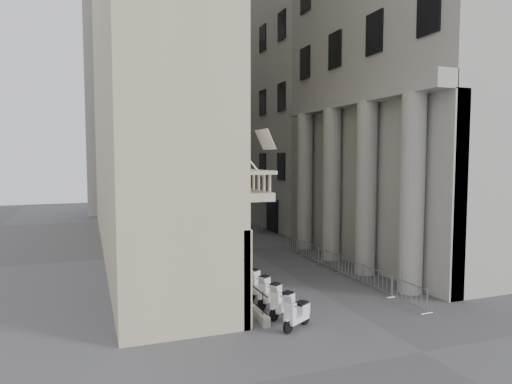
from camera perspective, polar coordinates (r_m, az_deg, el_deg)
ground at (r=17.93m, az=20.16°, el=-18.27°), size 120.00×120.00×0.00m
left_building at (r=36.13m, az=-15.06°, el=20.59°), size 5.00×36.00×34.00m
right_building_far at (r=50.49m, az=2.22°, el=21.88°), size 5.00×20.00×44.00m
far_building at (r=62.02m, az=-10.22°, el=11.89°), size 22.00×10.00×30.00m
iron_fence at (r=31.95m, az=-8.00°, el=-7.99°), size 0.30×28.00×1.40m
blue_awning at (r=41.90m, az=1.03°, el=-4.99°), size 1.60×3.00×3.00m
flag at (r=20.01m, az=1.14°, el=-15.56°), size 1.00×1.40×8.20m
scooter_0 at (r=19.05m, az=5.16°, el=-16.64°), size 1.49×1.20×1.50m
scooter_1 at (r=20.26m, az=3.37°, el=-15.31°), size 1.49×1.20×1.50m
scooter_2 at (r=21.50m, az=1.80°, el=-14.13°), size 1.49×1.20×1.50m
scooter_3 at (r=22.75m, az=0.42°, el=-13.07°), size 1.49×1.20×1.50m
scooter_4 at (r=24.03m, az=-0.80°, el=-12.12°), size 1.49×1.20×1.50m
scooter_5 at (r=25.33m, az=-1.90°, el=-11.25°), size 1.49×1.20×1.50m
scooter_6 at (r=26.63m, az=-2.88°, el=-10.47°), size 1.49×1.20×1.50m
scooter_7 at (r=27.95m, az=-3.76°, el=-9.76°), size 1.49×1.20×1.50m
scooter_8 at (r=29.28m, az=-4.57°, el=-9.11°), size 1.49×1.20×1.50m
scooter_9 at (r=30.61m, az=-5.29°, el=-8.52°), size 1.49×1.20×1.50m
scooter_10 at (r=31.96m, az=-5.96°, el=-7.97°), size 1.49×1.20×1.50m
scooter_11 at (r=33.31m, az=-6.57°, el=-7.47°), size 1.49×1.20×1.50m
scooter_12 at (r=34.66m, az=-7.13°, el=-7.00°), size 1.49×1.20×1.50m
scooter_13 at (r=36.02m, az=-7.65°, el=-6.57°), size 1.49×1.20×1.50m
scooter_14 at (r=37.39m, az=-8.13°, el=-6.18°), size 1.49×1.20×1.50m
scooter_15 at (r=38.76m, az=-8.58°, el=-5.81°), size 1.49×1.20×1.50m
barrier_0 at (r=22.73m, az=18.53°, el=-13.32°), size 0.60×2.40×1.10m
barrier_1 at (r=24.64m, az=14.81°, el=-11.85°), size 0.60×2.40×1.10m
barrier_2 at (r=26.64m, az=11.67°, el=-10.55°), size 0.60×2.40×1.10m
barrier_3 at (r=28.73m, az=9.00°, el=-9.41°), size 0.60×2.40×1.10m
barrier_4 at (r=30.87m, az=6.71°, el=-8.42°), size 0.60×2.40×1.10m
barrier_5 at (r=33.06m, az=4.73°, el=-7.54°), size 0.60×2.40×1.10m
security_tent at (r=42.57m, az=-10.28°, el=-1.20°), size 4.02×4.02×3.27m
street_lamp at (r=38.79m, az=-9.89°, el=1.09°), size 2.56×0.29×7.82m
info_kiosk at (r=32.23m, az=-8.00°, el=-6.29°), size 0.37×0.85×1.74m
pedestrian_a at (r=41.08m, az=-2.14°, el=-3.77°), size 0.78×0.56×1.99m
pedestrian_b at (r=48.16m, az=-6.09°, el=-2.87°), size 0.92×0.85×1.52m
pedestrian_c at (r=43.50m, az=-8.15°, el=-3.51°), size 0.90×0.61×1.76m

